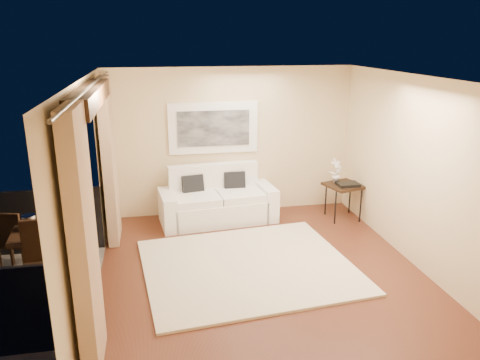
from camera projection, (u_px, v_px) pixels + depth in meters
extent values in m
plane|color=#592B1A|center=(261.00, 271.00, 6.65)|extent=(5.00, 5.00, 0.00)
plane|color=white|center=(264.00, 78.00, 5.86)|extent=(5.00, 5.00, 0.00)
plane|color=beige|center=(231.00, 142.00, 8.60)|extent=(4.50, 0.00, 4.50)
plane|color=beige|center=(331.00, 268.00, 3.90)|extent=(4.50, 0.00, 4.50)
plane|color=beige|center=(416.00, 172.00, 6.65)|extent=(0.00, 5.00, 5.00)
plane|color=beige|center=(102.00, 155.00, 7.59)|extent=(0.00, 2.70, 2.70)
plane|color=beige|center=(62.00, 256.00, 4.12)|extent=(0.00, 2.70, 2.70)
plane|color=beige|center=(78.00, 94.00, 5.50)|extent=(0.00, 2.40, 2.40)
cube|color=black|center=(89.00, 97.00, 5.53)|extent=(0.28, 2.40, 0.22)
cube|color=#605B56|center=(27.00, 297.00, 6.11)|extent=(1.80, 2.60, 0.12)
cube|color=black|center=(42.00, 221.00, 7.14)|extent=(1.80, 0.06, 1.00)
cube|color=tan|center=(109.00, 162.00, 7.35)|extent=(0.16, 0.75, 2.62)
cube|color=tan|center=(84.00, 244.00, 4.43)|extent=(0.16, 0.75, 2.62)
cylinder|color=#4C473F|center=(90.00, 87.00, 5.50)|extent=(0.04, 4.80, 0.04)
cube|color=white|center=(213.00, 128.00, 8.44)|extent=(1.62, 0.05, 0.92)
cube|color=black|center=(214.00, 128.00, 8.40)|extent=(1.30, 0.02, 0.64)
cube|color=beige|center=(248.00, 266.00, 6.77)|extent=(3.18, 2.84, 0.04)
cube|color=white|center=(218.00, 210.00, 8.43)|extent=(1.73, 1.04, 0.41)
cube|color=white|center=(213.00, 185.00, 8.63)|extent=(1.66, 0.38, 0.80)
cube|color=white|center=(168.00, 210.00, 8.16)|extent=(0.32, 0.89, 0.60)
cube|color=white|center=(265.00, 200.00, 8.64)|extent=(0.32, 0.89, 0.60)
cube|color=white|center=(196.00, 198.00, 8.22)|extent=(0.85, 0.85, 0.14)
cube|color=white|center=(240.00, 194.00, 8.43)|extent=(0.85, 0.85, 0.14)
cube|color=black|center=(193.00, 186.00, 8.37)|extent=(0.41, 0.25, 0.40)
cube|color=black|center=(235.00, 182.00, 8.58)|extent=(0.39, 0.19, 0.40)
cube|color=black|center=(344.00, 185.00, 8.43)|extent=(0.74, 0.74, 0.04)
cylinder|color=black|center=(335.00, 208.00, 8.26)|extent=(0.03, 0.03, 0.61)
cylinder|color=black|center=(361.00, 206.00, 8.35)|extent=(0.03, 0.03, 0.61)
cylinder|color=black|center=(326.00, 199.00, 8.71)|extent=(0.03, 0.03, 0.61)
cylinder|color=black|center=(350.00, 197.00, 8.79)|extent=(0.03, 0.03, 0.61)
cube|color=black|center=(348.00, 184.00, 8.35)|extent=(0.39, 0.29, 0.05)
imported|color=white|center=(336.00, 171.00, 8.46)|extent=(0.28, 0.25, 0.45)
cube|color=black|center=(38.00, 234.00, 6.05)|extent=(0.71, 0.71, 0.05)
cylinder|color=black|center=(14.00, 273.00, 5.87)|extent=(0.04, 0.04, 0.72)
cylinder|color=black|center=(59.00, 269.00, 5.96)|extent=(0.04, 0.04, 0.72)
cylinder|color=black|center=(25.00, 254.00, 6.37)|extent=(0.04, 0.04, 0.72)
cylinder|color=black|center=(66.00, 251.00, 6.46)|extent=(0.04, 0.04, 0.72)
cube|color=black|center=(16.00, 242.00, 6.60)|extent=(0.47, 0.47, 0.05)
cube|color=black|center=(7.00, 231.00, 6.36)|extent=(0.40, 0.13, 0.52)
cylinder|color=black|center=(34.00, 251.00, 6.82)|extent=(0.03, 0.03, 0.41)
cylinder|color=black|center=(12.00, 251.00, 6.83)|extent=(0.03, 0.03, 0.41)
cylinder|color=black|center=(23.00, 261.00, 6.51)|extent=(0.03, 0.03, 0.41)
cylinder|color=black|center=(1.00, 261.00, 6.52)|extent=(0.03, 0.03, 0.41)
cube|color=black|center=(42.00, 269.00, 5.68)|extent=(0.50, 0.50, 0.05)
cube|color=black|center=(42.00, 242.00, 5.79)|extent=(0.46, 0.10, 0.60)
cylinder|color=black|center=(26.00, 298.00, 5.53)|extent=(0.03, 0.03, 0.47)
cylinder|color=black|center=(60.00, 294.00, 5.63)|extent=(0.03, 0.03, 0.47)
cylinder|color=black|center=(31.00, 283.00, 5.87)|extent=(0.03, 0.03, 0.47)
cylinder|color=black|center=(62.00, 279.00, 5.97)|extent=(0.03, 0.03, 0.47)
cylinder|color=white|center=(29.00, 222.00, 6.10)|extent=(0.18, 0.18, 0.20)
cylinder|color=red|center=(45.00, 227.00, 6.13)|extent=(0.06, 0.06, 0.07)
cylinder|color=silver|center=(34.00, 232.00, 5.83)|extent=(0.04, 0.04, 0.18)
cylinder|color=silver|center=(49.00, 230.00, 5.97)|extent=(0.06, 0.06, 0.12)
cylinder|color=silver|center=(50.00, 226.00, 6.07)|extent=(0.06, 0.06, 0.12)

